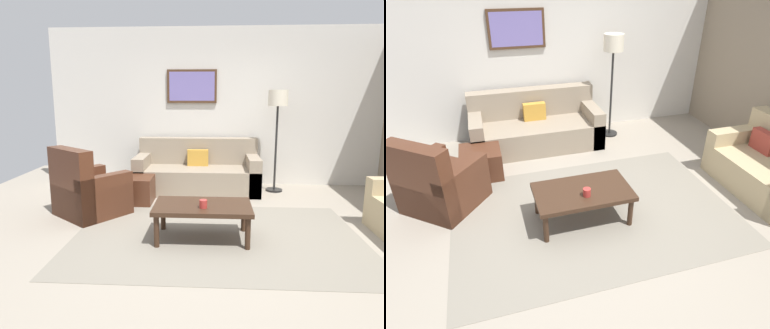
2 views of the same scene
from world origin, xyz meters
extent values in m
plane|color=gray|center=(0.00, 0.00, 0.00)|extent=(8.00, 8.00, 0.00)
cube|color=silver|center=(0.00, 2.60, 1.40)|extent=(6.00, 0.12, 2.80)
cube|color=gray|center=(0.00, 0.00, 0.00)|extent=(3.34, 2.27, 0.01)
cube|color=gray|center=(-0.32, 1.98, 0.21)|extent=(2.07, 0.93, 0.42)
cube|color=gray|center=(-0.32, 2.33, 0.44)|extent=(2.07, 0.24, 0.88)
cube|color=gray|center=(-1.26, 1.98, 0.31)|extent=(0.20, 0.93, 0.62)
cube|color=gray|center=(0.62, 1.98, 0.31)|extent=(0.20, 0.93, 0.62)
cube|color=gold|center=(-0.31, 2.11, 0.56)|extent=(0.36, 0.12, 0.28)
cube|color=#4C2819|center=(-1.71, 0.71, 0.22)|extent=(1.12, 1.12, 0.44)
cube|color=#4C2819|center=(-1.90, 0.47, 0.47)|extent=(0.75, 0.66, 0.95)
cube|color=#4C2819|center=(-1.46, 0.51, 0.30)|extent=(0.62, 0.72, 0.60)
cube|color=#4C2819|center=(-1.96, 0.91, 0.30)|extent=(0.62, 0.72, 0.60)
cube|color=#4C2819|center=(-1.25, 1.29, 0.20)|extent=(0.56, 0.56, 0.40)
cylinder|color=#382316|center=(-0.66, -0.33, 0.18)|extent=(0.06, 0.06, 0.36)
cylinder|color=#382316|center=(0.32, -0.33, 0.18)|extent=(0.06, 0.06, 0.36)
cylinder|color=#382316|center=(-0.66, 0.19, 0.18)|extent=(0.06, 0.06, 0.36)
cylinder|color=#382316|center=(0.32, 0.19, 0.18)|extent=(0.06, 0.06, 0.36)
cube|color=#382316|center=(-0.17, -0.07, 0.39)|extent=(1.10, 0.64, 0.05)
cylinder|color=#B2332D|center=(-0.16, -0.19, 0.46)|extent=(0.09, 0.09, 0.09)
cylinder|color=black|center=(1.01, 2.07, 0.01)|extent=(0.28, 0.28, 0.03)
cylinder|color=#262626|center=(1.01, 2.07, 0.72)|extent=(0.04, 0.04, 1.45)
cylinder|color=beige|center=(1.01, 2.07, 1.58)|extent=(0.32, 0.32, 0.26)
cube|color=#472D1C|center=(-0.44, 2.52, 1.78)|extent=(0.88, 0.04, 0.58)
cube|color=#7367AE|center=(-0.44, 2.50, 1.78)|extent=(0.80, 0.01, 0.50)
camera|label=1|loc=(-0.06, -3.90, 1.63)|focal=33.06mm
camera|label=2|loc=(-1.12, -3.09, 2.58)|focal=31.62mm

